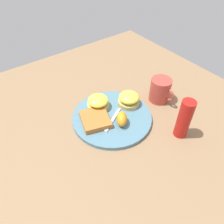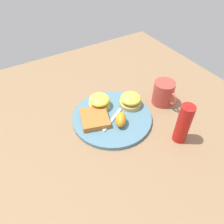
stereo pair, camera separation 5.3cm
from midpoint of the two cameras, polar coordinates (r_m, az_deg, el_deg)
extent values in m
plane|color=#846647|center=(0.79, -1.91, -1.84)|extent=(1.10, 1.10, 0.00)
cylinder|color=slate|center=(0.79, -1.92, -1.48)|extent=(0.29, 0.29, 0.01)
cylinder|color=tan|center=(0.83, 2.56, 2.51)|extent=(0.08, 0.08, 0.02)
ellipsoid|color=yellow|center=(0.81, 2.61, 3.83)|extent=(0.08, 0.08, 0.03)
cylinder|color=tan|center=(0.82, -5.47, 1.66)|extent=(0.08, 0.08, 0.02)
ellipsoid|color=yellow|center=(0.80, -5.58, 2.98)|extent=(0.08, 0.08, 0.03)
cube|color=#AD652B|center=(0.76, -6.38, -1.98)|extent=(0.13, 0.12, 0.02)
ellipsoid|color=orange|center=(0.74, 0.54, -1.87)|extent=(0.07, 0.07, 0.04)
cube|color=silver|center=(0.77, -1.72, -2.06)|extent=(0.07, 0.11, 0.00)
cube|color=silver|center=(0.87, 2.40, 4.35)|extent=(0.04, 0.05, 0.00)
cylinder|color=#B23D33|center=(0.86, 10.72, 5.65)|extent=(0.08, 0.08, 0.09)
torus|color=#B23D33|center=(0.84, 12.93, 4.32)|extent=(0.05, 0.01, 0.05)
cylinder|color=#B21914|center=(0.72, 16.37, -1.82)|extent=(0.04, 0.04, 0.14)
camera|label=1|loc=(0.03, -91.97, -1.88)|focal=35.00mm
camera|label=2|loc=(0.03, 88.03, 1.88)|focal=35.00mm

